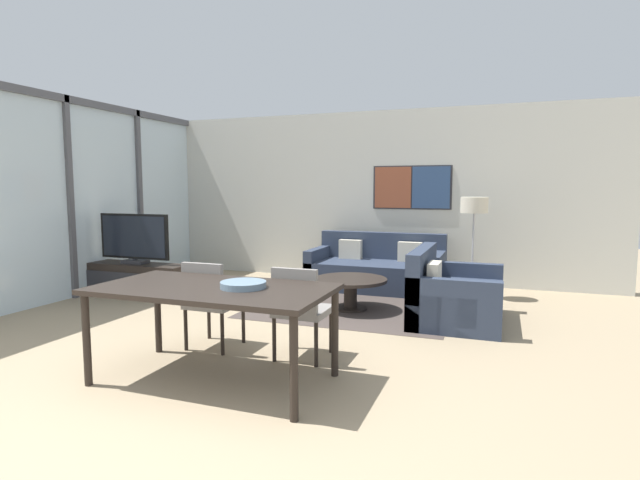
% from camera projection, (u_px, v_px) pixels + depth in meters
% --- Properties ---
extents(ground_plane, '(24.00, 24.00, 0.00)m').
position_uv_depth(ground_plane, '(138.00, 428.00, 3.23)').
color(ground_plane, '#9E896B').
extents(wall_back, '(7.99, 0.09, 2.80)m').
position_uv_depth(wall_back, '(366.00, 196.00, 8.35)').
color(wall_back, silver).
rests_on(wall_back, ground_plane).
extents(window_wall_left, '(0.07, 5.65, 2.80)m').
position_uv_depth(window_wall_left, '(68.00, 189.00, 6.90)').
color(window_wall_left, silver).
rests_on(window_wall_left, ground_plane).
extents(area_rug, '(2.52, 1.82, 0.01)m').
position_uv_depth(area_rug, '(350.00, 309.00, 6.36)').
color(area_rug, '#473D38').
rests_on(area_rug, ground_plane).
extents(tv_console, '(1.61, 0.43, 0.46)m').
position_uv_depth(tv_console, '(136.00, 279.00, 7.22)').
color(tv_console, black).
rests_on(tv_console, ground_plane).
extents(television, '(1.16, 0.20, 0.72)m').
position_uv_depth(television, '(134.00, 239.00, 7.16)').
color(television, '#2D2D33').
rests_on(television, tv_console).
extents(sofa_main, '(2.00, 0.99, 0.84)m').
position_uv_depth(sofa_main, '(377.00, 271.00, 7.68)').
color(sofa_main, '#2D384C').
rests_on(sofa_main, ground_plane).
extents(sofa_side, '(0.99, 1.37, 0.84)m').
position_uv_depth(sofa_side, '(450.00, 297.00, 5.82)').
color(sofa_side, '#2D384C').
rests_on(sofa_side, ground_plane).
extents(coffee_table, '(0.93, 0.93, 0.40)m').
position_uv_depth(coffee_table, '(350.00, 286.00, 6.33)').
color(coffee_table, black).
rests_on(coffee_table, ground_plane).
extents(dining_table, '(1.88, 0.98, 0.77)m').
position_uv_depth(dining_table, '(213.00, 295.00, 3.96)').
color(dining_table, black).
rests_on(dining_table, ground_plane).
extents(dining_chair_left, '(0.46, 0.46, 0.85)m').
position_uv_depth(dining_chair_left, '(210.00, 299.00, 4.77)').
color(dining_chair_left, gray).
rests_on(dining_chair_left, ground_plane).
extents(dining_chair_centre, '(0.46, 0.46, 0.85)m').
position_uv_depth(dining_chair_centre, '(300.00, 306.00, 4.47)').
color(dining_chair_centre, gray).
rests_on(dining_chair_centre, ground_plane).
extents(fruit_bowl, '(0.36, 0.36, 0.05)m').
position_uv_depth(fruit_bowl, '(243.00, 284.00, 3.90)').
color(fruit_bowl, slate).
rests_on(fruit_bowl, dining_table).
extents(floor_lamp, '(0.37, 0.37, 1.42)m').
position_uv_depth(floor_lamp, '(474.00, 212.00, 6.93)').
color(floor_lamp, '#2D2D33').
rests_on(floor_lamp, ground_plane).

